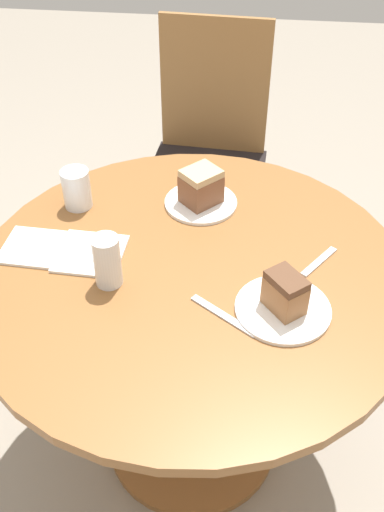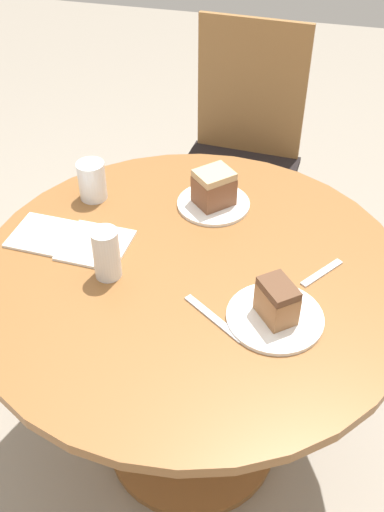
{
  "view_description": "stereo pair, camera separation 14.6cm",
  "coord_description": "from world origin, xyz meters",
  "px_view_note": "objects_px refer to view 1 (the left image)",
  "views": [
    {
      "loc": [
        0.13,
        -1.1,
        1.76
      ],
      "look_at": [
        0.0,
        0.0,
        0.8
      ],
      "focal_mm": 42.0,
      "sensor_mm": 36.0,
      "label": 1
    },
    {
      "loc": [
        0.27,
        -1.07,
        1.76
      ],
      "look_at": [
        0.0,
        0.0,
        0.8
      ],
      "focal_mm": 42.0,
      "sensor_mm": 36.0,
      "label": 2
    }
  ],
  "objects_px": {
    "cake_slice_near": "(285,293)",
    "cake_slice_far": "(201,186)",
    "glass_lemonade": "(107,263)",
    "plate_near": "(283,309)",
    "plate_far": "(201,203)",
    "chair": "(209,152)",
    "glass_water": "(77,191)"
  },
  "relations": [
    {
      "from": "cake_slice_near",
      "to": "cake_slice_far",
      "type": "xyz_separation_m",
      "value": [
        -0.23,
        0.39,
        0.0
      ]
    },
    {
      "from": "plate_far",
      "to": "cake_slice_far",
      "type": "xyz_separation_m",
      "value": [
        -0.0,
        0.0,
        0.06
      ]
    },
    {
      "from": "cake_slice_near",
      "to": "plate_near",
      "type": "bearing_deg",
      "value": 0.0
    },
    {
      "from": "chair",
      "to": "cake_slice_far",
      "type": "distance_m",
      "value": 0.74
    },
    {
      "from": "cake_slice_far",
      "to": "glass_lemonade",
      "type": "distance_m",
      "value": 0.39
    },
    {
      "from": "cake_slice_near",
      "to": "chair",
      "type": "bearing_deg",
      "value": 103.95
    },
    {
      "from": "cake_slice_near",
      "to": "glass_lemonade",
      "type": "distance_m",
      "value": 0.42
    },
    {
      "from": "plate_near",
      "to": "cake_slice_far",
      "type": "xyz_separation_m",
      "value": [
        -0.23,
        0.39,
        0.06
      ]
    },
    {
      "from": "glass_lemonade",
      "to": "cake_slice_near",
      "type": "bearing_deg",
      "value": -6.74
    },
    {
      "from": "glass_lemonade",
      "to": "glass_water",
      "type": "relative_size",
      "value": 1.19
    },
    {
      "from": "plate_far",
      "to": "cake_slice_near",
      "type": "distance_m",
      "value": 0.46
    },
    {
      "from": "plate_near",
      "to": "glass_water",
      "type": "xyz_separation_m",
      "value": [
        -0.57,
        0.35,
        0.04
      ]
    },
    {
      "from": "glass_water",
      "to": "plate_far",
      "type": "bearing_deg",
      "value": 7.42
    },
    {
      "from": "plate_far",
      "to": "cake_slice_near",
      "type": "height_order",
      "value": "cake_slice_near"
    },
    {
      "from": "plate_near",
      "to": "cake_slice_near",
      "type": "bearing_deg",
      "value": 180.0
    },
    {
      "from": "cake_slice_near",
      "to": "plate_far",
      "type": "bearing_deg",
      "value": 120.3
    },
    {
      "from": "plate_near",
      "to": "cake_slice_far",
      "type": "bearing_deg",
      "value": 120.3
    },
    {
      "from": "plate_near",
      "to": "glass_water",
      "type": "bearing_deg",
      "value": 148.55
    },
    {
      "from": "cake_slice_far",
      "to": "glass_water",
      "type": "relative_size",
      "value": 1.16
    },
    {
      "from": "plate_near",
      "to": "glass_lemonade",
      "type": "relative_size",
      "value": 1.65
    },
    {
      "from": "glass_water",
      "to": "plate_near",
      "type": "bearing_deg",
      "value": -31.45
    },
    {
      "from": "glass_water",
      "to": "chair",
      "type": "bearing_deg",
      "value": 67.22
    },
    {
      "from": "cake_slice_far",
      "to": "plate_far",
      "type": "bearing_deg",
      "value": 0.0
    },
    {
      "from": "plate_near",
      "to": "glass_water",
      "type": "relative_size",
      "value": 1.97
    },
    {
      "from": "plate_near",
      "to": "cake_slice_near",
      "type": "relative_size",
      "value": 1.98
    },
    {
      "from": "plate_near",
      "to": "cake_slice_far",
      "type": "relative_size",
      "value": 1.7
    },
    {
      "from": "glass_water",
      "to": "glass_lemonade",
      "type": "bearing_deg",
      "value": -62.75
    },
    {
      "from": "plate_near",
      "to": "cake_slice_far",
      "type": "height_order",
      "value": "cake_slice_far"
    },
    {
      "from": "cake_slice_near",
      "to": "cake_slice_far",
      "type": "height_order",
      "value": "cake_slice_far"
    },
    {
      "from": "plate_near",
      "to": "plate_far",
      "type": "xyz_separation_m",
      "value": [
        -0.23,
        0.39,
        0.0
      ]
    },
    {
      "from": "chair",
      "to": "cake_slice_near",
      "type": "xyz_separation_m",
      "value": [
        0.27,
        -1.07,
        0.29
      ]
    },
    {
      "from": "plate_near",
      "to": "plate_far",
      "type": "height_order",
      "value": "same"
    }
  ]
}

